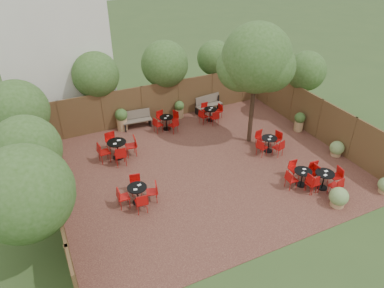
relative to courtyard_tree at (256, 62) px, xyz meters
name	(u,v)px	position (x,y,z in m)	size (l,w,h in m)	color
ground	(205,168)	(-2.87, -1.05, -3.89)	(80.00, 80.00, 0.00)	#354F23
courtyard_paving	(205,167)	(-2.87, -1.05, -3.88)	(12.00, 10.00, 0.02)	#3C1D18
fence_back	(161,101)	(-2.87, 3.95, -2.89)	(12.00, 0.08, 2.00)	#4C331C
fence_left	(53,187)	(-8.87, -1.05, -2.89)	(0.08, 10.00, 2.00)	#4C331C
fence_right	(319,119)	(3.13, -1.05, -2.89)	(0.08, 10.00, 2.00)	#4C331C
neighbour_building	(51,39)	(-7.37, 6.95, 0.11)	(5.00, 4.00, 8.00)	silver
overhang_foliage	(117,101)	(-5.78, 1.24, -1.19)	(15.62, 10.65, 2.66)	#2E511A
courtyard_tree	(256,62)	(0.00, 0.00, 0.00)	(3.03, 2.97, 5.52)	black
park_bench_left	(137,119)	(-4.36, 3.58, -3.41)	(1.48, 0.58, 0.89)	brown
park_bench_right	(208,104)	(-0.30, 3.58, -3.39)	(1.55, 0.68, 0.93)	brown
bistro_tables	(208,152)	(-2.49, -0.60, -3.45)	(8.23, 8.44, 0.93)	black
planters	(151,122)	(-3.87, 2.82, -3.30)	(11.86, 4.41, 1.13)	#A37E51
low_shrubs	(350,177)	(1.77, -4.50, -3.53)	(3.07, 3.39, 0.75)	#A37E51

